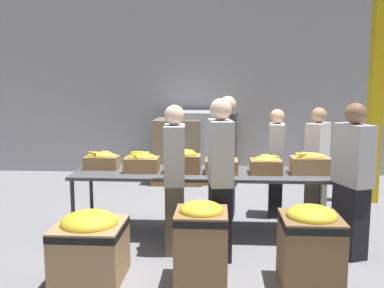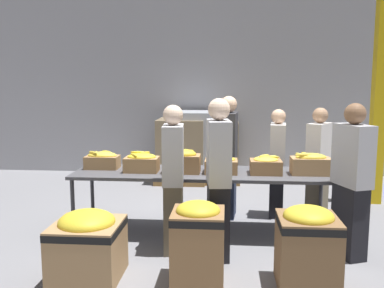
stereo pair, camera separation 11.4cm
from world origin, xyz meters
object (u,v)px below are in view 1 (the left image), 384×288
Objects in this scene: banana_box_1 at (142,162)px; volunteer_3 at (220,180)px; donation_bin_1 at (201,240)px; sorting_table at (203,175)px; banana_box_4 at (266,165)px; volunteer_1 at (352,181)px; donation_bin_0 at (90,244)px; volunteer_5 at (175,180)px; donation_bin_2 at (310,243)px; support_pillar at (377,79)px; banana_box_2 at (183,161)px; banana_box_5 at (310,163)px; banana_box_0 at (102,160)px; volunteer_2 at (317,165)px; banana_box_3 at (221,164)px; volunteer_4 at (227,157)px; pallet_stack_1 at (178,151)px; volunteer_0 at (276,163)px; pallet_stack_2 at (212,151)px; pallet_stack_0 at (193,146)px.

volunteer_3 is at bearing -36.32° from banana_box_1.
banana_box_1 reaches higher than donation_bin_1.
banana_box_4 is at bearing -3.32° from sorting_table.
volunteer_1 is at bearing -21.16° from sorting_table.
volunteer_5 is at bearing 45.10° from donation_bin_0.
volunteer_3 reaches higher than volunteer_5.
donation_bin_2 is 3.78m from support_pillar.
banana_box_2 is 0.93× the size of banana_box_5.
volunteer_2 is at bearing 10.44° from banana_box_0.
banana_box_3 reaches higher than donation_bin_2.
volunteer_4 is 1.42× the size of pallet_stack_1.
volunteer_0 reaches higher than banana_box_4.
banana_box_1 is at bearing -154.30° from support_pillar.
donation_bin_1 is 0.66× the size of pallet_stack_1.
donation_bin_0 is at bearing 130.69° from volunteer_5.
pallet_stack_2 is at bearing -114.10° from volunteer_2.
banana_box_4 is at bearing 1.05° from banana_box_2.
sorting_table is 2.10× the size of volunteer_0.
volunteer_3 is at bearing -82.25° from pallet_stack_0.
donation_bin_2 is at bearing -123.52° from volunteer_5.
pallet_stack_2 reaches higher than donation_bin_1.
pallet_stack_0 reaches higher than donation_bin_2.
banana_box_2 reaches higher than banana_box_3.
pallet_stack_0 is (-0.01, 3.68, -0.17)m from volunteer_5.
banana_box_0 is 0.25× the size of volunteer_3.
donation_bin_2 is 4.62m from pallet_stack_1.
donation_bin_2 is at bearing -45.20° from banana_box_2.
banana_box_1 is at bearing 55.01° from volunteer_1.
banana_box_0 reaches higher than donation_bin_2.
donation_bin_0 is (-2.65, -2.06, -0.43)m from volunteer_2.
sorting_table is 1.45m from donation_bin_1.
banana_box_3 is 0.30× the size of pallet_stack_0.
volunteer_2 is at bearing -50.46° from volunteer_3.
volunteer_4 is 1.28× the size of pallet_stack_0.
support_pillar is (1.01, 2.27, 1.14)m from volunteer_1.
support_pillar is (1.34, 1.66, 1.06)m from banana_box_5.
volunteer_4 is (0.58, 0.78, -0.09)m from banana_box_2.
banana_box_0 is 0.55× the size of donation_bin_2.
pallet_stack_0 reaches higher than pallet_stack_1.
volunteer_1 is 1.26× the size of pallet_stack_0.
banana_box_4 reaches higher than donation_bin_1.
banana_box_0 is at bearing -105.20° from pallet_stack_1.
banana_box_5 is at bearing 0.22° from banana_box_1.
donation_bin_2 is at bearing -132.79° from volunteer_3.
volunteer_4 reaches higher than donation_bin_2.
pallet_stack_1 is (-1.93, 2.94, -0.33)m from banana_box_5.
banana_box_0 is at bearing 170.91° from banana_box_2.
banana_box_1 is at bearing -58.59° from volunteer_0.
banana_box_0 is 1.80m from volunteer_3.
volunteer_0 is at bearing 33.49° from banana_box_2.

